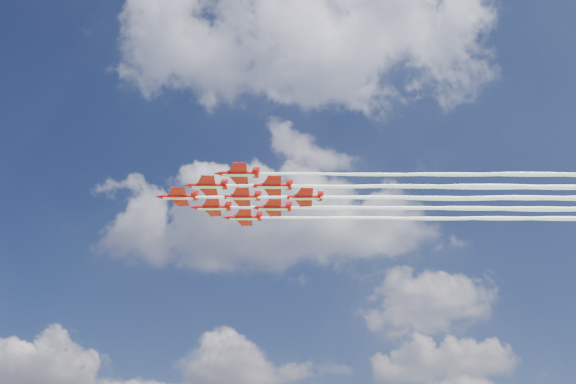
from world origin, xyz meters
name	(u,v)px	position (x,y,z in m)	size (l,w,h in m)	color
jet_lead	(439,198)	(54.54, 5.35, 86.31)	(158.12, 25.33, 3.09)	red
jet_row2_port	(476,187)	(64.34, 0.28, 86.31)	(158.12, 25.33, 3.09)	red
jet_row2_starb	(464,209)	(62.79, 12.68, 86.31)	(158.12, 25.33, 3.09)	red
jet_row3_port	(517,175)	(74.14, -4.79, 86.31)	(158.12, 25.33, 3.09)	red
jet_row3_centre	(501,198)	(72.59, 7.61, 86.31)	(158.12, 25.33, 3.09)	red
jet_row3_starb	(488,219)	(71.04, 20.01, 86.31)	(158.12, 25.33, 3.09)	red
jet_row4_port	(541,187)	(82.39, 2.54, 86.31)	(158.12, 25.33, 3.09)	red
jet_row4_starb	(524,209)	(80.84, 14.94, 86.31)	(158.12, 25.33, 3.09)	red
jet_tail	(564,198)	(90.64, 9.87, 86.31)	(158.12, 25.33, 3.09)	red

